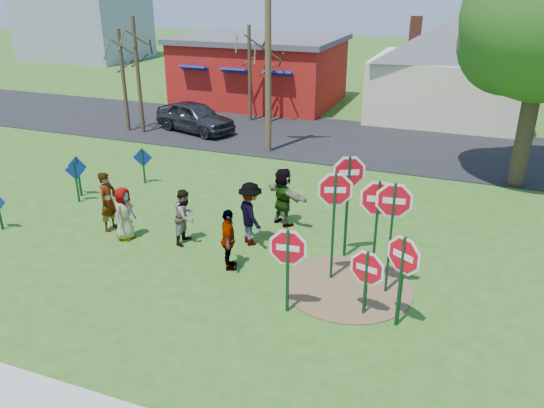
{
  "coord_description": "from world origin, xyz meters",
  "views": [
    {
      "loc": [
        6.76,
        -12.21,
        7.06
      ],
      "look_at": [
        1.73,
        0.98,
        1.02
      ],
      "focal_mm": 35.0,
      "sensor_mm": 36.0,
      "label": 1
    }
  ],
  "objects_px": {
    "stop_sign_a": "(288,254)",
    "person_b": "(108,201)",
    "stop_sign_d": "(393,211)",
    "utility_pole": "(268,48)",
    "suv": "(195,117)",
    "stop_sign_c": "(378,210)",
    "person_a": "(124,213)",
    "stop_sign_b": "(348,182)"
  },
  "relations": [
    {
      "from": "person_a",
      "to": "utility_pole",
      "type": "distance_m",
      "value": 10.05
    },
    {
      "from": "stop_sign_b",
      "to": "utility_pole",
      "type": "bearing_deg",
      "value": 96.83
    },
    {
      "from": "stop_sign_b",
      "to": "utility_pole",
      "type": "xyz_separation_m",
      "value": [
        -5.4,
        8.14,
        2.23
      ]
    },
    {
      "from": "stop_sign_a",
      "to": "stop_sign_b",
      "type": "xyz_separation_m",
      "value": [
        0.61,
        3.0,
        0.71
      ]
    },
    {
      "from": "stop_sign_a",
      "to": "person_a",
      "type": "xyz_separation_m",
      "value": [
        -5.64,
        1.81,
        -0.69
      ]
    },
    {
      "from": "stop_sign_b",
      "to": "stop_sign_c",
      "type": "distance_m",
      "value": 1.52
    },
    {
      "from": "stop_sign_a",
      "to": "person_b",
      "type": "xyz_separation_m",
      "value": [
        -6.44,
        2.16,
        -0.57
      ]
    },
    {
      "from": "person_a",
      "to": "stop_sign_a",
      "type": "bearing_deg",
      "value": -107.32
    },
    {
      "from": "stop_sign_b",
      "to": "stop_sign_c",
      "type": "height_order",
      "value": "stop_sign_b"
    },
    {
      "from": "stop_sign_d",
      "to": "utility_pole",
      "type": "xyz_separation_m",
      "value": [
        -6.77,
        9.53,
        2.27
      ]
    },
    {
      "from": "stop_sign_a",
      "to": "stop_sign_b",
      "type": "distance_m",
      "value": 3.14
    },
    {
      "from": "stop_sign_a",
      "to": "person_b",
      "type": "height_order",
      "value": "stop_sign_a"
    },
    {
      "from": "person_a",
      "to": "person_b",
      "type": "height_order",
      "value": "person_b"
    },
    {
      "from": "stop_sign_c",
      "to": "stop_sign_a",
      "type": "bearing_deg",
      "value": -141.0
    },
    {
      "from": "suv",
      "to": "stop_sign_d",
      "type": "bearing_deg",
      "value": -117.66
    },
    {
      "from": "stop_sign_a",
      "to": "stop_sign_d",
      "type": "height_order",
      "value": "stop_sign_d"
    },
    {
      "from": "stop_sign_d",
      "to": "utility_pole",
      "type": "distance_m",
      "value": 11.91
    },
    {
      "from": "stop_sign_a",
      "to": "stop_sign_b",
      "type": "bearing_deg",
      "value": 71.24
    },
    {
      "from": "stop_sign_c",
      "to": "person_b",
      "type": "xyz_separation_m",
      "value": [
        -8.03,
        0.31,
        -1.11
      ]
    },
    {
      "from": "person_b",
      "to": "utility_pole",
      "type": "distance_m",
      "value": 9.79
    },
    {
      "from": "suv",
      "to": "utility_pole",
      "type": "xyz_separation_m",
      "value": [
        4.55,
        -1.75,
        3.66
      ]
    },
    {
      "from": "person_b",
      "to": "stop_sign_b",
      "type": "bearing_deg",
      "value": -83.23
    },
    {
      "from": "utility_pole",
      "to": "stop_sign_d",
      "type": "bearing_deg",
      "value": -54.63
    },
    {
      "from": "stop_sign_c",
      "to": "stop_sign_d",
      "type": "xyz_separation_m",
      "value": [
        0.39,
        -0.24,
        0.14
      ]
    },
    {
      "from": "stop_sign_a",
      "to": "stop_sign_d",
      "type": "xyz_separation_m",
      "value": [
        1.98,
        1.61,
        0.68
      ]
    },
    {
      "from": "stop_sign_c",
      "to": "person_b",
      "type": "height_order",
      "value": "stop_sign_c"
    },
    {
      "from": "stop_sign_d",
      "to": "utility_pole",
      "type": "relative_size",
      "value": 0.36
    },
    {
      "from": "person_a",
      "to": "suv",
      "type": "xyz_separation_m",
      "value": [
        -3.71,
        11.09,
        -0.02
      ]
    },
    {
      "from": "stop_sign_b",
      "to": "person_b",
      "type": "relative_size",
      "value": 1.67
    },
    {
      "from": "person_b",
      "to": "suv",
      "type": "relative_size",
      "value": 0.42
    },
    {
      "from": "stop_sign_a",
      "to": "suv",
      "type": "height_order",
      "value": "stop_sign_a"
    },
    {
      "from": "stop_sign_b",
      "to": "stop_sign_d",
      "type": "height_order",
      "value": "stop_sign_b"
    },
    {
      "from": "person_a",
      "to": "person_b",
      "type": "relative_size",
      "value": 0.87
    },
    {
      "from": "person_b",
      "to": "utility_pole",
      "type": "relative_size",
      "value": 0.22
    },
    {
      "from": "person_b",
      "to": "suv",
      "type": "bearing_deg",
      "value": 15.1
    },
    {
      "from": "person_a",
      "to": "utility_pole",
      "type": "relative_size",
      "value": 0.19
    },
    {
      "from": "person_b",
      "to": "suv",
      "type": "height_order",
      "value": "person_b"
    },
    {
      "from": "stop_sign_a",
      "to": "stop_sign_c",
      "type": "bearing_deg",
      "value": 42.06
    },
    {
      "from": "suv",
      "to": "utility_pole",
      "type": "bearing_deg",
      "value": -93.78
    },
    {
      "from": "stop_sign_d",
      "to": "person_a",
      "type": "distance_m",
      "value": 7.74
    },
    {
      "from": "person_a",
      "to": "stop_sign_d",
      "type": "bearing_deg",
      "value": -91.04
    },
    {
      "from": "stop_sign_b",
      "to": "person_b",
      "type": "distance_m",
      "value": 7.21
    }
  ]
}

